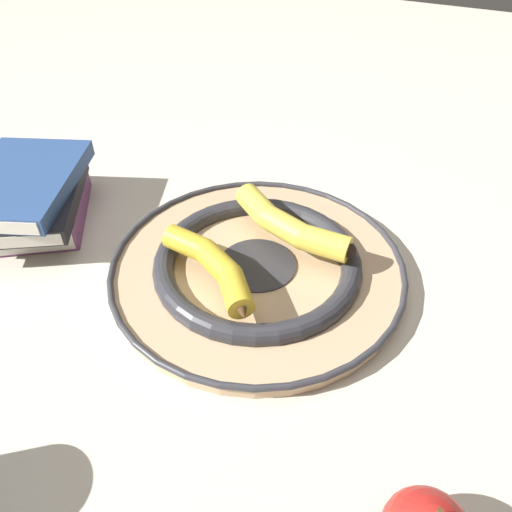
# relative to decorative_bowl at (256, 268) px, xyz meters

# --- Properties ---
(ground_plane) EXTENTS (2.80, 2.80, 0.00)m
(ground_plane) POSITION_rel_decorative_bowl_xyz_m (-0.00, -0.02, -0.02)
(ground_plane) COLOR beige
(decorative_bowl) EXTENTS (0.39, 0.39, 0.04)m
(decorative_bowl) POSITION_rel_decorative_bowl_xyz_m (0.00, 0.00, 0.00)
(decorative_bowl) COLOR tan
(decorative_bowl) RESTS_ON ground_plane
(banana_a) EXTENTS (0.11, 0.17, 0.03)m
(banana_a) POSITION_rel_decorative_bowl_xyz_m (0.05, -0.03, 0.04)
(banana_a) COLOR gold
(banana_a) RESTS_ON decorative_bowl
(banana_b) EXTENTS (0.10, 0.20, 0.03)m
(banana_b) POSITION_rel_decorative_bowl_xyz_m (-0.06, 0.02, 0.04)
(banana_b) COLOR yellow
(banana_b) RESTS_ON decorative_bowl
(book_stack) EXTENTS (0.24, 0.22, 0.09)m
(book_stack) POSITION_rel_decorative_bowl_xyz_m (0.02, -0.34, 0.03)
(book_stack) COLOR #753D70
(book_stack) RESTS_ON ground_plane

